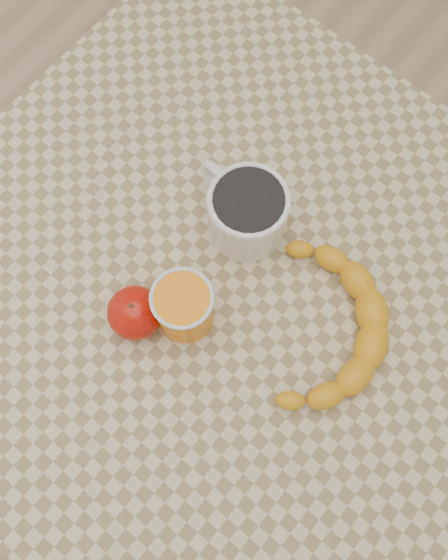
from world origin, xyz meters
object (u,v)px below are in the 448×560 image
Objects in this scene: banana at (327,329)px; coffee_mug at (246,210)px; apple at (135,313)px; orange_juice_glass at (184,307)px; table at (224,303)px.

coffee_mug is at bearing 139.27° from banana.
orange_juice_glass is at bearing 42.86° from apple.
orange_juice_glass is at bearing -99.37° from table.
banana is at bearing 32.61° from orange_juice_glass.
orange_juice_glass is 0.28× the size of banana.
coffee_mug is 0.49× the size of banana.
table is 5.40× the size of coffee_mug.
orange_juice_glass is at bearing -171.56° from banana.
coffee_mug is 1.72× the size of apple.
coffee_mug reaches higher than table.
orange_juice_glass is (0.02, -0.14, -0.00)m from coffee_mug.
coffee_mug reaches higher than apple.
apple is at bearing -117.72° from table.
apple is (-0.05, -0.10, 0.12)m from table.
coffee_mug and orange_juice_glass have the same top height.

